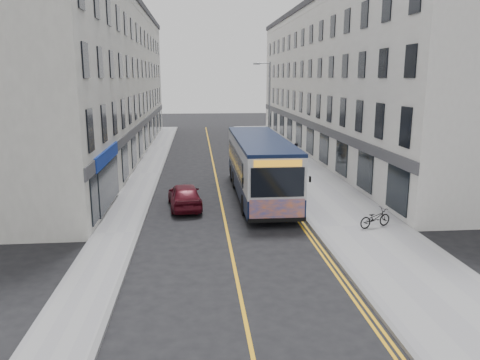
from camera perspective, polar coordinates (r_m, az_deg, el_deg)
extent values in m
plane|color=black|center=(22.61, -1.78, -5.32)|extent=(140.00, 140.00, 0.00)
cube|color=gray|center=(35.01, 7.24, 1.09)|extent=(4.50, 64.00, 0.12)
cube|color=gray|center=(34.38, -11.40, 0.73)|extent=(2.00, 64.00, 0.12)
cube|color=slate|center=(34.59, 3.59, 1.03)|extent=(0.18, 64.00, 0.13)
cube|color=slate|center=(34.29, -9.73, 0.77)|extent=(0.18, 64.00, 0.13)
cube|color=#EAA214|center=(34.22, -3.04, 0.81)|extent=(0.12, 64.00, 0.01)
cube|color=#EAA214|center=(34.54, 2.86, 0.92)|extent=(0.10, 64.00, 0.01)
cube|color=#EAA214|center=(34.56, 3.18, 0.93)|extent=(0.10, 64.00, 0.01)
cube|color=white|center=(44.38, 11.68, 11.69)|extent=(6.00, 46.00, 13.00)
cube|color=silver|center=(43.18, -15.92, 11.46)|extent=(6.00, 46.00, 13.00)
cylinder|color=gray|center=(36.04, 3.58, 7.82)|extent=(0.14, 0.14, 8.00)
cylinder|color=gray|center=(35.86, 2.86, 14.04)|extent=(1.00, 0.08, 0.08)
cube|color=gray|center=(35.79, 2.04, 13.97)|extent=(0.50, 0.18, 0.12)
cube|color=#0B1533|center=(27.30, 2.40, -0.31)|extent=(2.73, 12.01, 0.98)
cube|color=silver|center=(27.01, 2.43, 2.74)|extent=(2.73, 12.01, 1.97)
cube|color=#0B1533|center=(26.85, 2.45, 4.99)|extent=(2.75, 12.01, 0.17)
cube|color=black|center=(27.54, -0.62, 2.48)|extent=(0.04, 9.39, 1.26)
cube|color=black|center=(27.90, 5.07, 2.56)|extent=(0.04, 9.39, 1.26)
cube|color=black|center=(21.19, 4.61, -0.29)|extent=(2.46, 0.04, 1.36)
cube|color=orange|center=(21.52, 4.55, -3.70)|extent=(2.57, 0.04, 1.04)
cube|color=orange|center=(21.01, 4.66, 2.02)|extent=(2.18, 0.04, 0.31)
cylinder|color=black|center=(23.77, 0.60, -3.05)|extent=(0.31, 1.09, 1.09)
cylinder|color=black|center=(24.14, 6.45, -2.89)|extent=(0.31, 1.09, 1.09)
cylinder|color=black|center=(29.57, -0.60, 0.05)|extent=(0.31, 1.09, 1.09)
cylinder|color=black|center=(29.87, 4.13, 0.14)|extent=(0.31, 1.09, 1.09)
cylinder|color=black|center=(31.49, -0.89, 0.81)|extent=(0.31, 1.09, 1.09)
cylinder|color=black|center=(31.77, 3.55, 0.89)|extent=(0.31, 1.09, 1.09)
imported|color=black|center=(22.43, 16.14, -4.46)|extent=(1.79, 1.12, 0.89)
imported|color=olive|center=(37.71, 6.28, 3.25)|extent=(0.65, 0.51, 1.59)
imported|color=black|center=(37.85, 6.89, 3.28)|extent=(0.87, 0.72, 1.61)
imported|color=white|center=(41.59, 0.65, 3.81)|extent=(1.80, 4.09, 1.31)
imported|color=#510D18|center=(25.21, -6.75, -1.90)|extent=(2.07, 4.21, 1.38)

